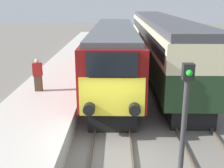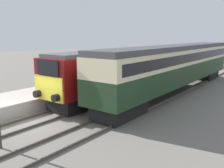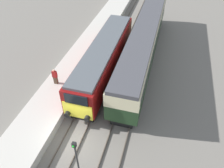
% 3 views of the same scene
% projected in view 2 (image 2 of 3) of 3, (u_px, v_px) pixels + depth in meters
% --- Properties ---
extents(ground_plane, '(120.00, 120.00, 0.00)m').
position_uv_depth(ground_plane, '(29.00, 124.00, 14.01)').
color(ground_plane, slate).
extents(platform_left, '(3.50, 50.00, 0.81)m').
position_uv_depth(platform_left, '(84.00, 87.00, 22.16)').
color(platform_left, '#B7B2A8').
rests_on(platform_left, ground_plane).
extents(rails_near_track, '(1.51, 60.00, 0.14)m').
position_uv_depth(rails_near_track, '(89.00, 103.00, 17.92)').
color(rails_near_track, '#4C4238').
rests_on(rails_near_track, ground_plane).
extents(rails_far_track, '(1.50, 60.00, 0.14)m').
position_uv_depth(rails_far_track, '(128.00, 112.00, 15.92)').
color(rails_far_track, '#4C4238').
rests_on(rails_far_track, ground_plane).
extents(locomotive, '(2.70, 14.63, 3.74)m').
position_uv_depth(locomotive, '(118.00, 70.00, 20.37)').
color(locomotive, black).
rests_on(locomotive, ground_plane).
extents(passenger_carriage, '(2.75, 21.57, 4.07)m').
position_uv_depth(passenger_carriage, '(177.00, 64.00, 21.48)').
color(passenger_carriage, black).
rests_on(passenger_carriage, ground_plane).
extents(person_on_platform, '(0.44, 0.26, 1.66)m').
position_uv_depth(person_on_platform, '(54.00, 77.00, 19.94)').
color(person_on_platform, '#473828').
rests_on(person_on_platform, platform_left).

